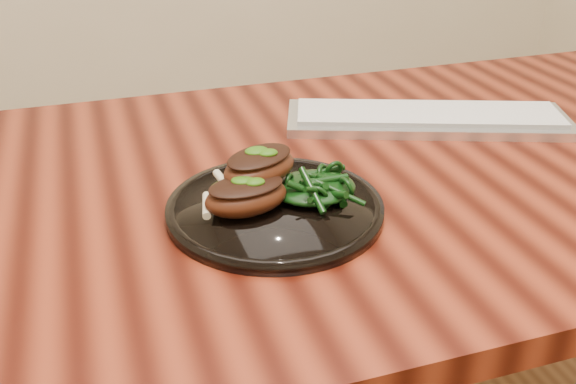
{
  "coord_description": "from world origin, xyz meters",
  "views": [
    {
      "loc": [
        -0.29,
        -0.77,
        1.16
      ],
      "look_at": [
        -0.07,
        -0.1,
        0.78
      ],
      "focal_mm": 40.0,
      "sensor_mm": 36.0,
      "label": 1
    }
  ],
  "objects_px": {
    "desk": "(312,221)",
    "keyboard": "(428,118)",
    "lamb_chop_front": "(246,195)",
    "greens_heap": "(314,183)",
    "plate": "(275,208)"
  },
  "relations": [
    {
      "from": "plate",
      "to": "keyboard",
      "type": "distance_m",
      "value": 0.39
    },
    {
      "from": "desk",
      "to": "greens_heap",
      "type": "xyz_separation_m",
      "value": [
        -0.03,
        -0.09,
        0.12
      ]
    },
    {
      "from": "desk",
      "to": "greens_heap",
      "type": "bearing_deg",
      "value": -109.74
    },
    {
      "from": "lamb_chop_front",
      "to": "keyboard",
      "type": "bearing_deg",
      "value": 30.59
    },
    {
      "from": "lamb_chop_front",
      "to": "greens_heap",
      "type": "relative_size",
      "value": 1.05
    },
    {
      "from": "desk",
      "to": "keyboard",
      "type": "xyz_separation_m",
      "value": [
        0.24,
        0.11,
        0.09
      ]
    },
    {
      "from": "lamb_chop_front",
      "to": "keyboard",
      "type": "relative_size",
      "value": 0.23
    },
    {
      "from": "desk",
      "to": "greens_heap",
      "type": "distance_m",
      "value": 0.15
    },
    {
      "from": "lamb_chop_front",
      "to": "keyboard",
      "type": "height_order",
      "value": "lamb_chop_front"
    },
    {
      "from": "greens_heap",
      "to": "keyboard",
      "type": "xyz_separation_m",
      "value": [
        0.28,
        0.21,
        -0.02
      ]
    },
    {
      "from": "desk",
      "to": "lamb_chop_front",
      "type": "height_order",
      "value": "lamb_chop_front"
    },
    {
      "from": "keyboard",
      "to": "desk",
      "type": "bearing_deg",
      "value": -155.64
    },
    {
      "from": "plate",
      "to": "lamb_chop_front",
      "type": "bearing_deg",
      "value": -166.38
    },
    {
      "from": "lamb_chop_front",
      "to": "keyboard",
      "type": "xyz_separation_m",
      "value": [
        0.37,
        0.22,
        -0.03
      ]
    },
    {
      "from": "greens_heap",
      "to": "keyboard",
      "type": "distance_m",
      "value": 0.35
    }
  ]
}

